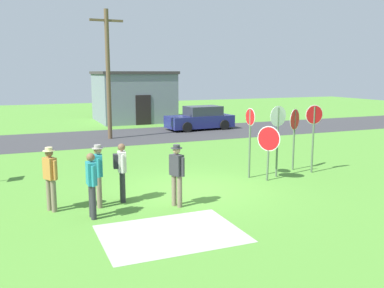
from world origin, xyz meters
name	(u,v)px	position (x,y,z in m)	size (l,w,h in m)	color
ground_plane	(193,190)	(0.00, 0.00, 0.00)	(80.00, 80.00, 0.00)	#518E33
street_asphalt	(113,137)	(0.00, 11.93, 0.00)	(60.00, 6.40, 0.01)	#38383A
concrete_path	(171,233)	(-1.87, -3.13, 0.00)	(3.20, 2.40, 0.01)	#ADAAA3
building_background	(133,96)	(3.23, 19.56, 1.88)	(5.52, 5.70, 3.75)	slate
utility_pole	(108,72)	(-0.26, 11.45, 3.69)	(1.80, 0.24, 7.02)	brown
parked_car_on_street	(200,119)	(5.99, 13.09, 0.69)	(4.40, 2.22, 1.51)	navy
stop_sign_leaning_right	(278,129)	(3.40, 0.48, 1.71)	(0.72, 0.13, 2.52)	#51664C
stop_sign_far_back	(250,132)	(2.44, 0.72, 1.62)	(0.07, 0.61, 2.46)	#51664C
stop_sign_rear_left	(269,144)	(2.84, 0.16, 1.27)	(0.46, 0.77, 1.88)	#51664C
stop_sign_nearest	(294,128)	(4.61, 1.15, 1.60)	(0.71, 0.41, 2.33)	#51664C
stop_sign_center_cluster	(314,127)	(4.98, 0.51, 1.70)	(0.71, 0.10, 2.51)	#51664C
person_on_left	(98,172)	(-3.03, -0.51, 0.98)	(0.32, 0.57, 1.74)	#7A6B56
person_near_signs	(92,182)	(-3.36, -1.38, 0.95)	(0.23, 0.57, 1.69)	#2D2D33
person_with_sunhat	(50,175)	(-4.28, -0.39, 0.98)	(0.36, 0.51, 1.74)	#7A6B56
person_in_dark_shirt	(121,168)	(-2.34, -0.28, 0.98)	(0.39, 0.57, 1.69)	#2D2D33
person_in_blue	(177,172)	(-1.04, -1.30, 0.98)	(0.35, 0.53, 1.74)	#7A6B56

